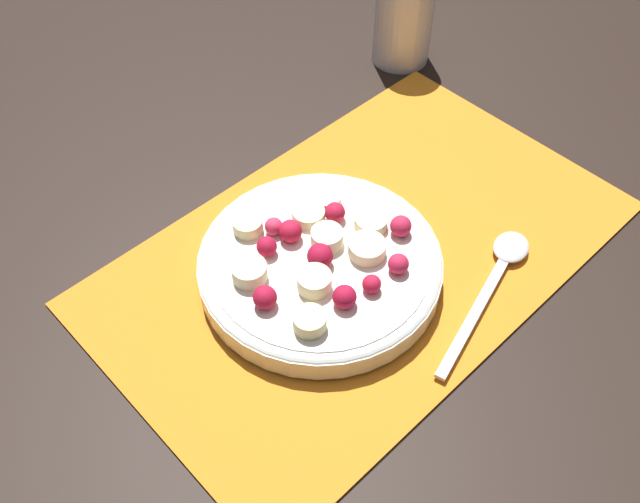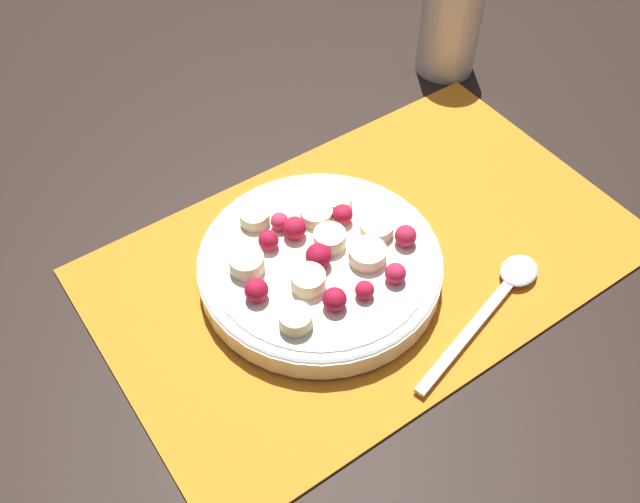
% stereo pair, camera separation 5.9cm
% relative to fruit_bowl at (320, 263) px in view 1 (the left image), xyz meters
% --- Properties ---
extents(ground_plane, '(3.00, 3.00, 0.00)m').
position_rel_fruit_bowl_xyz_m(ground_plane, '(-0.05, 0.01, -0.02)').
color(ground_plane, black).
extents(placemat, '(0.47, 0.29, 0.01)m').
position_rel_fruit_bowl_xyz_m(placemat, '(-0.05, 0.01, -0.02)').
color(placemat, orange).
rests_on(placemat, ground_plane).
extents(fruit_bowl, '(0.21, 0.21, 0.05)m').
position_rel_fruit_bowl_xyz_m(fruit_bowl, '(0.00, 0.00, 0.00)').
color(fruit_bowl, silver).
rests_on(fruit_bowl, placemat).
extents(spoon, '(0.17, 0.07, 0.01)m').
position_rel_fruit_bowl_xyz_m(spoon, '(-0.11, 0.10, -0.01)').
color(spoon, silver).
rests_on(spoon, placemat).
extents(drinking_glass, '(0.07, 0.07, 0.11)m').
position_rel_fruit_bowl_xyz_m(drinking_glass, '(-0.29, -0.17, 0.03)').
color(drinking_glass, white).
rests_on(drinking_glass, ground_plane).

